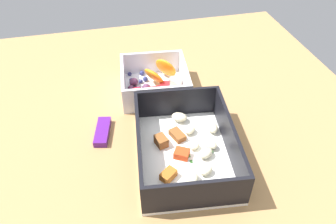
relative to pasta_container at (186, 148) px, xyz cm
name	(u,v)px	position (x,y,z in cm)	size (l,w,h in cm)	color
table_surface	(172,116)	(11.69, -0.42, -3.02)	(80.00, 80.00, 2.00)	#9E7547
pasta_container	(186,148)	(0.00, 0.00, 0.00)	(23.34, 18.32, 6.55)	white
fruit_bowl	(155,82)	(19.65, 1.44, 0.05)	(15.09, 15.04, 5.94)	white
candy_bar	(103,132)	(8.66, 13.55, -1.42)	(7.00, 2.40, 1.20)	#51197A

